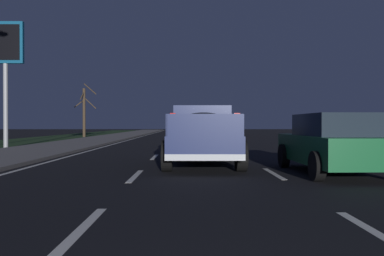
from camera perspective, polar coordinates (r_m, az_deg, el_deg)
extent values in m
plane|color=black|center=(28.16, 0.36, -2.03)|extent=(144.00, 144.00, 0.00)
cube|color=slate|center=(29.01, -14.53, -1.86)|extent=(108.00, 4.00, 0.12)
cube|color=#1E3819|center=(30.60, -23.66, -1.87)|extent=(108.00, 6.00, 0.01)
cube|color=silver|center=(5.31, 24.70, -13.39)|extent=(2.40, 0.14, 0.01)
cube|color=silver|center=(10.78, 11.31, -6.24)|extent=(2.40, 0.14, 0.01)
cube|color=silver|center=(17.09, 6.86, -3.72)|extent=(2.40, 0.14, 0.01)
cube|color=silver|center=(23.05, 4.93, -2.60)|extent=(2.40, 0.14, 0.01)
cube|color=silver|center=(28.11, 3.94, -2.03)|extent=(2.40, 0.14, 0.01)
cube|color=silver|center=(33.72, 3.19, -1.60)|extent=(2.40, 0.14, 0.01)
cube|color=silver|center=(39.15, 2.66, -1.30)|extent=(2.40, 0.14, 0.01)
cube|color=silver|center=(44.27, 2.29, -1.08)|extent=(2.40, 0.14, 0.01)
cube|color=silver|center=(49.91, 1.97, -0.89)|extent=(2.40, 0.14, 0.01)
cube|color=silver|center=(56.15, 1.68, -0.73)|extent=(2.40, 0.14, 0.01)
cube|color=silver|center=(62.97, 1.44, -0.59)|extent=(2.40, 0.14, 0.01)
cube|color=silver|center=(69.67, 1.25, -0.48)|extent=(2.40, 0.14, 0.01)
cube|color=silver|center=(75.15, 1.11, -0.40)|extent=(2.40, 0.14, 0.01)
cube|color=silver|center=(82.10, 0.97, -0.32)|extent=(2.40, 0.14, 0.01)
cube|color=silver|center=(5.27, -15.19, -13.47)|extent=(2.40, 0.14, 0.01)
cube|color=silver|center=(10.20, -7.90, -6.62)|extent=(2.40, 0.14, 0.01)
cube|color=silver|center=(15.86, -5.26, -4.05)|extent=(2.40, 0.14, 0.01)
cube|color=silver|center=(22.63, -3.85, -2.66)|extent=(2.40, 0.14, 0.01)
cube|color=silver|center=(29.43, -3.09, -1.91)|extent=(2.40, 0.14, 0.01)
cube|color=silver|center=(34.44, -2.72, -1.55)|extent=(2.40, 0.14, 0.01)
cube|color=silver|center=(41.34, -2.36, -1.20)|extent=(2.40, 0.14, 0.01)
cube|color=silver|center=(47.02, -2.14, -0.98)|extent=(2.40, 0.14, 0.01)
cube|color=silver|center=(52.18, -1.99, -0.83)|extent=(2.40, 0.14, 0.01)
cube|color=silver|center=(58.65, -1.83, -0.67)|extent=(2.40, 0.14, 0.01)
cube|color=silver|center=(63.73, -1.73, -0.57)|extent=(2.40, 0.14, 0.01)
cube|color=silver|center=(70.41, -1.62, -0.47)|extent=(2.40, 0.14, 0.01)
cube|color=silver|center=(76.87, -1.53, -0.38)|extent=(2.40, 0.14, 0.01)
cube|color=silver|center=(28.54, -10.04, -2.00)|extent=(108.00, 0.14, 0.01)
cube|color=#141E4C|center=(12.81, 1.47, -2.16)|extent=(5.42, 2.07, 0.60)
cube|color=#141E4C|center=(13.98, 1.36, 1.14)|extent=(2.18, 1.87, 0.90)
cube|color=#1E2833|center=(12.93, 1.46, 1.41)|extent=(0.06, 1.44, 0.50)
cube|color=#141E4C|center=(11.73, -3.00, 0.42)|extent=(3.02, 0.12, 0.56)
cube|color=#141E4C|center=(11.78, 6.17, 0.42)|extent=(3.02, 0.12, 0.56)
cube|color=#141E4C|center=(10.14, 1.82, 0.40)|extent=(0.10, 1.88, 0.56)
cube|color=silver|center=(10.17, 1.82, -4.11)|extent=(0.15, 2.00, 0.16)
cube|color=red|center=(10.15, -2.70, 1.53)|extent=(0.06, 0.14, 0.20)
cube|color=red|center=(10.20, 6.32, 1.52)|extent=(0.06, 0.14, 0.20)
ellipsoid|color=#232833|center=(11.71, 1.60, 0.62)|extent=(2.61, 1.55, 0.64)
sphere|color=silver|center=(12.21, -0.15, -0.04)|extent=(0.40, 0.40, 0.40)
sphere|color=beige|center=(11.13, 3.22, -0.20)|extent=(0.34, 0.34, 0.34)
cylinder|color=black|center=(14.62, -2.61, -2.80)|extent=(0.84, 0.28, 0.84)
cylinder|color=black|center=(14.66, 5.23, -2.80)|extent=(0.84, 0.28, 0.84)
cylinder|color=black|center=(11.07, -3.51, -3.89)|extent=(0.84, 0.28, 0.84)
cylinder|color=black|center=(11.12, 6.86, -3.87)|extent=(0.84, 0.28, 0.84)
cube|color=#B2B5BA|center=(36.25, 0.32, -0.45)|extent=(4.44, 1.89, 0.70)
cube|color=#1E2833|center=(36.00, 0.34, 0.54)|extent=(2.50, 1.63, 0.56)
cylinder|color=black|center=(37.74, -1.12, -0.85)|extent=(0.68, 0.22, 0.68)
cylinder|color=black|center=(37.80, 1.61, -0.85)|extent=(0.68, 0.22, 0.68)
cylinder|color=black|center=(34.74, -1.07, -0.98)|extent=(0.68, 0.22, 0.68)
cylinder|color=black|center=(34.81, 1.89, -0.97)|extent=(0.68, 0.22, 0.68)
cube|color=red|center=(34.11, 0.45, -0.44)|extent=(0.11, 1.51, 0.10)
cube|color=maroon|center=(41.24, 5.04, -0.33)|extent=(4.43, 1.88, 0.70)
cube|color=#1E2833|center=(40.98, 5.06, 0.54)|extent=(2.49, 1.63, 0.56)
cylinder|color=black|center=(42.68, 3.67, -0.69)|extent=(0.68, 0.22, 0.68)
cylinder|color=black|center=(42.81, 6.08, -0.69)|extent=(0.68, 0.22, 0.68)
cylinder|color=black|center=(39.69, 3.91, -0.79)|extent=(0.68, 0.22, 0.68)
cylinder|color=black|center=(39.84, 6.50, -0.78)|extent=(0.68, 0.22, 0.68)
cube|color=red|center=(39.09, 5.28, -0.31)|extent=(0.11, 1.51, 0.10)
cube|color=#14592D|center=(11.24, 18.98, -2.78)|extent=(4.42, 1.86, 0.70)
cube|color=#1E2833|center=(10.99, 19.44, 0.43)|extent=(2.48, 1.62, 0.56)
cylinder|color=black|center=(12.42, 12.66, -3.78)|extent=(0.68, 0.22, 0.68)
cylinder|color=black|center=(12.97, 20.42, -3.62)|extent=(0.68, 0.22, 0.68)
cylinder|color=black|center=(9.56, 17.02, -5.10)|extent=(0.68, 0.22, 0.68)
cube|color=red|center=(9.25, 23.61, -3.20)|extent=(0.10, 1.51, 0.10)
cylinder|color=#99999E|center=(23.79, -24.54, 5.47)|extent=(0.24, 0.24, 6.67)
cube|color=navy|center=(24.09, -24.56, 10.77)|extent=(0.24, 1.90, 2.20)
cube|color=black|center=(23.97, -24.69, 10.82)|extent=(0.04, 1.60, 1.87)
cylinder|color=#423323|center=(41.48, -14.81, 2.08)|extent=(0.28, 0.28, 4.77)
cylinder|color=#423323|center=(41.48, -14.02, 3.39)|extent=(0.27, 1.21, 1.17)
cylinder|color=#423323|center=(41.80, -14.01, 5.30)|extent=(0.64, 1.15, 1.11)
cylinder|color=#423323|center=(41.04, -15.05, 4.40)|extent=(1.14, 0.18, 0.87)
cylinder|color=#423323|center=(41.33, -15.43, 3.31)|extent=(0.59, 0.89, 0.87)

